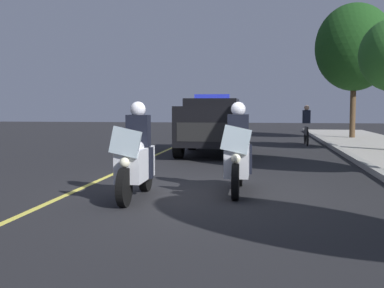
# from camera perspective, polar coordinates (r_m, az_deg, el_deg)

# --- Properties ---
(ground_plane) EXTENTS (80.00, 80.00, 0.00)m
(ground_plane) POSITION_cam_1_polar(r_m,az_deg,el_deg) (9.28, -0.21, -5.66)
(ground_plane) COLOR black
(lane_stripe_center) EXTENTS (48.00, 0.12, 0.01)m
(lane_stripe_center) POSITION_cam_1_polar(r_m,az_deg,el_deg) (9.86, -13.06, -5.15)
(lane_stripe_center) COLOR #E0D14C
(lane_stripe_center) RESTS_ON ground
(police_motorcycle_lead_left) EXTENTS (2.14, 0.56, 1.72)m
(police_motorcycle_lead_left) POSITION_cam_1_polar(r_m,az_deg,el_deg) (8.59, -6.67, -1.79)
(police_motorcycle_lead_left) COLOR black
(police_motorcycle_lead_left) RESTS_ON ground
(police_motorcycle_lead_right) EXTENTS (2.14, 0.56, 1.72)m
(police_motorcycle_lead_right) POSITION_cam_1_polar(r_m,az_deg,el_deg) (9.17, 5.41, -1.38)
(police_motorcycle_lead_right) COLOR black
(police_motorcycle_lead_right) RESTS_ON ground
(police_suv) EXTENTS (4.93, 2.12, 2.05)m
(police_suv) POSITION_cam_1_polar(r_m,az_deg,el_deg) (16.57, 2.37, 2.50)
(police_suv) COLOR black
(police_suv) RESTS_ON ground
(cyclist_background) EXTENTS (1.76, 0.32, 1.69)m
(cyclist_background) POSITION_cam_1_polar(r_m,az_deg,el_deg) (21.09, 13.38, 2.19)
(cyclist_background) COLOR black
(cyclist_background) RESTS_ON ground
(tree_behind_suv) EXTENTS (3.79, 3.79, 6.57)m
(tree_behind_suv) POSITION_cam_1_polar(r_m,az_deg,el_deg) (25.37, 18.67, 10.78)
(tree_behind_suv) COLOR #4C3823
(tree_behind_suv) RESTS_ON sidewalk_strip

